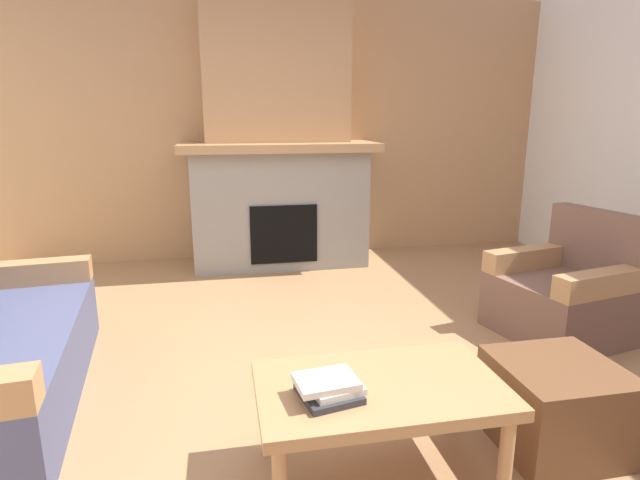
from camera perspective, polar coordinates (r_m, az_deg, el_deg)
The scene contains 7 objects.
ground at distance 2.94m, azimuth 1.71°, elevation -16.56°, with size 9.00×9.00×0.00m, color #9E754C.
wall_back_wood_panel at distance 5.50m, azimuth -5.25°, elevation 12.33°, with size 6.00×0.12×2.70m, color tan.
fireplace at distance 5.14m, azimuth -4.76°, elevation 10.16°, with size 1.90×0.82×2.70m.
armchair at distance 3.90m, azimuth 25.98°, elevation -5.41°, with size 0.90×0.90×0.85m.
coffee_table at distance 2.18m, azimuth 6.71°, elevation -16.90°, with size 1.00×0.60×0.43m.
ottoman at distance 2.66m, azimuth 24.90°, elevation -16.44°, with size 0.52×0.52×0.40m, color brown.
book_stack_near_edge at distance 2.03m, azimuth 1.06°, elevation -16.18°, with size 0.27×0.25×0.08m.
Camera 1 is at (-0.57, -2.47, 1.48)m, focal length 28.52 mm.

